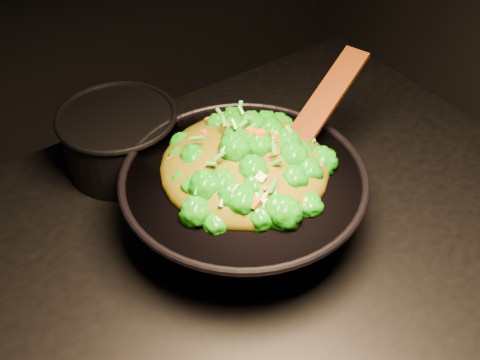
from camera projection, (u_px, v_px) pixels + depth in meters
wok at (244, 201)px, 0.98m from camera, size 0.43×0.43×0.11m
stir_fry at (245, 147)px, 0.92m from camera, size 0.32×0.32×0.09m
spatula at (314, 115)px, 0.98m from camera, size 0.27×0.13×0.12m
back_pot at (120, 140)px, 1.08m from camera, size 0.25×0.25×0.12m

